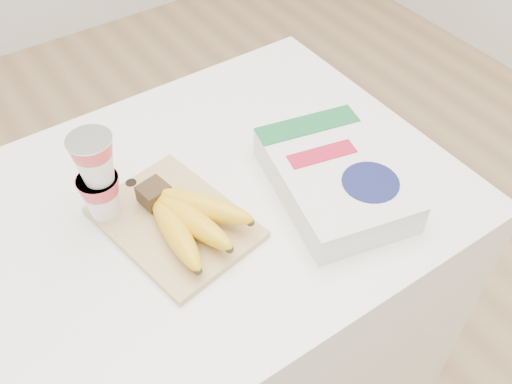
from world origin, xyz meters
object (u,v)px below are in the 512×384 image
at_px(yogurt_stack, 97,176).
at_px(cutting_board, 175,222).
at_px(cereal_box, 334,178).
at_px(table, 192,326).
at_px(bananas, 187,218).

bearing_deg(yogurt_stack, cutting_board, -42.10).
distance_m(yogurt_stack, cereal_box, 0.41).
relative_size(table, cutting_board, 3.85).
bearing_deg(cereal_box, yogurt_stack, 168.18).
xyz_separation_m(bananas, cereal_box, (0.27, -0.06, -0.01)).
bearing_deg(cutting_board, cereal_box, -28.27).
xyz_separation_m(table, cereal_box, (0.27, -0.12, 0.42)).
bearing_deg(table, cutting_board, -113.51).
height_order(table, cereal_box, cereal_box).
height_order(yogurt_stack, cereal_box, yogurt_stack).
xyz_separation_m(bananas, yogurt_stack, (-0.10, 0.11, 0.07)).
relative_size(cutting_board, bananas, 1.24).
distance_m(cutting_board, bananas, 0.05).
bearing_deg(cereal_box, table, 169.25).
bearing_deg(cutting_board, table, 56.31).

